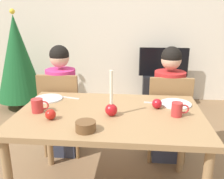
{
  "coord_description": "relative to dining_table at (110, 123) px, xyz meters",
  "views": [
    {
      "loc": [
        0.18,
        -1.71,
        1.46
      ],
      "look_at": [
        0.0,
        0.2,
        0.87
      ],
      "focal_mm": 39.48,
      "sensor_mm": 36.0,
      "label": 1
    }
  ],
  "objects": [
    {
      "name": "plate_right",
      "position": [
        0.52,
        0.22,
        0.09
      ],
      "size": [
        0.25,
        0.25,
        0.01
      ],
      "primitive_type": "cylinder",
      "color": "silver",
      "rests_on": "dining_table"
    },
    {
      "name": "apple_near_candle",
      "position": [
        0.36,
        0.12,
        0.12
      ],
      "size": [
        0.08,
        0.08,
        0.08
      ],
      "primitive_type": "sphere",
      "color": "#AE141D",
      "rests_on": "dining_table"
    },
    {
      "name": "chair_left",
      "position": [
        -0.56,
        0.61,
        -0.15
      ],
      "size": [
        0.4,
        0.4,
        0.9
      ],
      "color": "olive",
      "rests_on": "ground"
    },
    {
      "name": "candle_centerpiece",
      "position": [
        0.02,
        -0.06,
        0.15
      ],
      "size": [
        0.09,
        0.09,
        0.34
      ],
      "color": "red",
      "rests_on": "dining_table"
    },
    {
      "name": "person_right_child",
      "position": [
        0.52,
        0.64,
        -0.1
      ],
      "size": [
        0.3,
        0.3,
        1.17
      ],
      "color": "#33384C",
      "rests_on": "ground"
    },
    {
      "name": "christmas_tree",
      "position": [
        -1.64,
        1.93,
        0.13
      ],
      "size": [
        0.72,
        0.72,
        1.54
      ],
      "color": "brown",
      "rests_on": "ground"
    },
    {
      "name": "bowl_walnuts",
      "position": [
        -0.12,
        -0.32,
        0.12
      ],
      "size": [
        0.13,
        0.13,
        0.06
      ],
      "primitive_type": "cylinder",
      "color": "brown",
      "rests_on": "dining_table"
    },
    {
      "name": "fork_left",
      "position": [
        -0.38,
        0.29,
        0.09
      ],
      "size": [
        0.18,
        0.06,
        0.01
      ],
      "primitive_type": "cube",
      "rotation": [
        0.0,
        0.0,
        -0.23
      ],
      "color": "silver",
      "rests_on": "dining_table"
    },
    {
      "name": "chair_right",
      "position": [
        0.52,
        0.61,
        -0.15
      ],
      "size": [
        0.4,
        0.4,
        0.9
      ],
      "color": "olive",
      "rests_on": "ground"
    },
    {
      "name": "dining_table",
      "position": [
        0.0,
        0.0,
        0.0
      ],
      "size": [
        1.4,
        0.9,
        0.75
      ],
      "color": "#99754C",
      "rests_on": "ground"
    },
    {
      "name": "mug_right",
      "position": [
        0.5,
        -0.02,
        0.14
      ],
      "size": [
        0.13,
        0.08,
        0.1
      ],
      "color": "#B72D2D",
      "rests_on": "dining_table"
    },
    {
      "name": "mug_left",
      "position": [
        -0.54,
        -0.04,
        0.14
      ],
      "size": [
        0.13,
        0.09,
        0.1
      ],
      "color": "#B72D2D",
      "rests_on": "dining_table"
    },
    {
      "name": "back_wall",
      "position": [
        0.0,
        2.6,
        0.63
      ],
      "size": [
        6.4,
        0.1,
        2.6
      ],
      "primitive_type": "cube",
      "color": "beige",
      "rests_on": "ground"
    },
    {
      "name": "tv_stand",
      "position": [
        0.64,
        2.3,
        -0.43
      ],
      "size": [
        0.64,
        0.4,
        0.48
      ],
      "primitive_type": "cube",
      "color": "black",
      "rests_on": "ground"
    },
    {
      "name": "plate_left",
      "position": [
        -0.56,
        0.25,
        0.09
      ],
      "size": [
        0.24,
        0.24,
        0.01
      ],
      "primitive_type": "cylinder",
      "color": "silver",
      "rests_on": "dining_table"
    },
    {
      "name": "fork_right",
      "position": [
        0.36,
        0.24,
        0.09
      ],
      "size": [
        0.18,
        0.02,
        0.01
      ],
      "primitive_type": "cube",
      "rotation": [
        0.0,
        0.0,
        -0.02
      ],
      "color": "silver",
      "rests_on": "dining_table"
    },
    {
      "name": "tv",
      "position": [
        0.64,
        2.3,
        0.04
      ],
      "size": [
        0.79,
        0.05,
        0.46
      ],
      "color": "black",
      "rests_on": "tv_stand"
    },
    {
      "name": "person_left_child",
      "position": [
        -0.56,
        0.64,
        -0.1
      ],
      "size": [
        0.3,
        0.3,
        1.17
      ],
      "color": "#33384C",
      "rests_on": "ground"
    },
    {
      "name": "apple_by_left_plate",
      "position": [
        -0.4,
        -0.16,
        0.12
      ],
      "size": [
        0.08,
        0.08,
        0.08
      ],
      "primitive_type": "sphere",
      "color": "red",
      "rests_on": "dining_table"
    }
  ]
}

